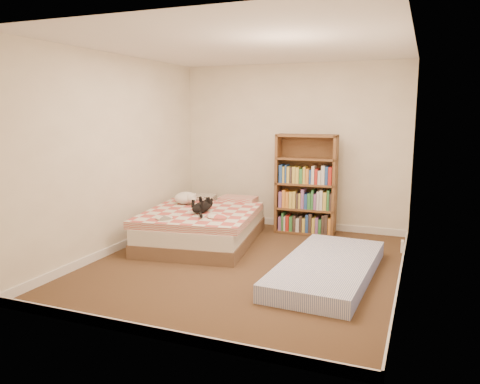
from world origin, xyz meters
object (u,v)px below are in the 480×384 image
at_px(bookshelf, 306,197).
at_px(black_cat, 203,207).
at_px(bed, 204,225).
at_px(floor_mattress, 328,268).
at_px(white_dog, 186,198).

relative_size(bookshelf, black_cat, 2.08).
relative_size(bed, black_cat, 3.01).
relative_size(bookshelf, floor_mattress, 0.72).
height_order(bed, white_dog, white_dog).
distance_m(floor_mattress, white_dog, 2.51).
bearing_deg(floor_mattress, bed, 160.45).
bearing_deg(bookshelf, floor_mattress, -70.75).
height_order(bookshelf, floor_mattress, bookshelf).
height_order(bed, bookshelf, bookshelf).
xyz_separation_m(bookshelf, floor_mattress, (0.68, -1.75, -0.45)).
height_order(bookshelf, black_cat, bookshelf).
relative_size(bed, floor_mattress, 1.04).
bearing_deg(bed, black_cat, -76.28).
height_order(bookshelf, white_dog, bookshelf).
distance_m(black_cat, white_dog, 0.62).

